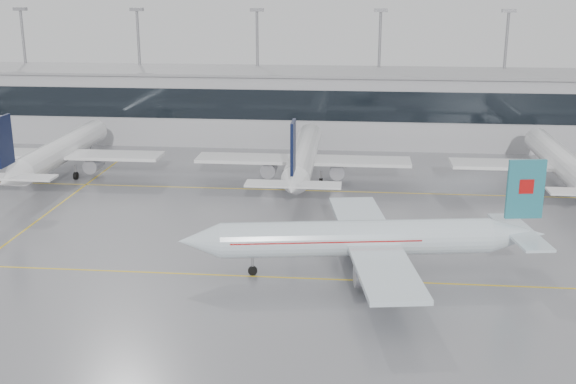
# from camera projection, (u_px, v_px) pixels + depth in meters

# --- Properties ---
(ground) EXTENTS (320.00, 320.00, 0.00)m
(ground) POSITION_uv_depth(u_px,v_px,m) (276.00, 277.00, 68.89)
(ground) COLOR gray
(ground) RESTS_ON ground
(taxi_line_main) EXTENTS (120.00, 0.25, 0.01)m
(taxi_line_main) POSITION_uv_depth(u_px,v_px,m) (276.00, 277.00, 68.89)
(taxi_line_main) COLOR yellow
(taxi_line_main) RESTS_ON ground
(taxi_line_north) EXTENTS (120.00, 0.25, 0.01)m
(taxi_line_north) POSITION_uv_depth(u_px,v_px,m) (301.00, 190.00, 97.55)
(taxi_line_north) COLOR yellow
(taxi_line_north) RESTS_ON ground
(taxi_line_cross) EXTENTS (0.25, 60.00, 0.01)m
(taxi_line_cross) POSITION_uv_depth(u_px,v_px,m) (40.00, 218.00, 85.99)
(taxi_line_cross) COLOR yellow
(taxi_line_cross) RESTS_ON ground
(terminal) EXTENTS (180.00, 15.00, 12.00)m
(terminal) POSITION_uv_depth(u_px,v_px,m) (315.00, 107.00, 126.44)
(terminal) COLOR #A4A4A8
(terminal) RESTS_ON ground
(terminal_glass) EXTENTS (180.00, 0.20, 5.00)m
(terminal_glass) POSITION_uv_depth(u_px,v_px,m) (313.00, 106.00, 118.81)
(terminal_glass) COLOR black
(terminal_glass) RESTS_ON ground
(terminal_roof) EXTENTS (182.00, 16.00, 0.40)m
(terminal_roof) POSITION_uv_depth(u_px,v_px,m) (316.00, 71.00, 124.70)
(terminal_roof) COLOR gray
(terminal_roof) RESTS_ON ground
(light_masts) EXTENTS (156.40, 1.00, 22.60)m
(light_masts) POSITION_uv_depth(u_px,v_px,m) (318.00, 61.00, 130.11)
(light_masts) COLOR gray
(light_masts) RESTS_ON ground
(air_canada_jet) EXTENTS (35.55, 28.44, 11.07)m
(air_canada_jet) POSITION_uv_depth(u_px,v_px,m) (369.00, 239.00, 69.05)
(air_canada_jet) COLOR silver
(air_canada_jet) RESTS_ON ground
(parked_jet_b) EXTENTS (29.64, 36.96, 11.72)m
(parked_jet_b) POSITION_uv_depth(u_px,v_px,m) (60.00, 152.00, 103.26)
(parked_jet_b) COLOR white
(parked_jet_b) RESTS_ON ground
(parked_jet_c) EXTENTS (29.64, 36.96, 11.72)m
(parked_jet_c) POSITION_uv_depth(u_px,v_px,m) (303.00, 157.00, 100.03)
(parked_jet_c) COLOR white
(parked_jet_c) RESTS_ON ground
(parked_jet_d) EXTENTS (29.64, 36.96, 11.72)m
(parked_jet_d) POSITION_uv_depth(u_px,v_px,m) (563.00, 163.00, 96.81)
(parked_jet_d) COLOR white
(parked_jet_d) RESTS_ON ground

